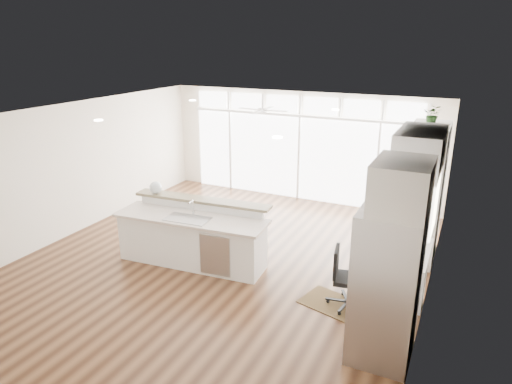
% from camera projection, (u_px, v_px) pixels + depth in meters
% --- Properties ---
extents(floor, '(7.00, 8.00, 0.02)m').
position_uv_depth(floor, '(223.00, 262.00, 8.40)').
color(floor, '#3C2212').
rests_on(floor, ground).
extents(ceiling, '(7.00, 8.00, 0.02)m').
position_uv_depth(ceiling, '(219.00, 115.00, 7.53)').
color(ceiling, silver).
rests_on(ceiling, wall_back).
extents(wall_back, '(7.00, 0.04, 2.70)m').
position_uv_depth(wall_back, '(300.00, 146.00, 11.39)').
color(wall_back, white).
rests_on(wall_back, floor).
extents(wall_front, '(7.00, 0.04, 2.70)m').
position_uv_depth(wall_front, '(23.00, 308.00, 4.54)').
color(wall_front, white).
rests_on(wall_front, floor).
extents(wall_left, '(0.04, 8.00, 2.70)m').
position_uv_depth(wall_left, '(73.00, 169.00, 9.39)').
color(wall_left, white).
rests_on(wall_left, floor).
extents(wall_right, '(0.04, 8.00, 2.70)m').
position_uv_depth(wall_right, '(434.00, 226.00, 6.54)').
color(wall_right, white).
rests_on(wall_right, floor).
extents(glass_wall, '(5.80, 0.06, 2.08)m').
position_uv_depth(glass_wall, '(299.00, 158.00, 11.43)').
color(glass_wall, white).
rests_on(glass_wall, wall_back).
extents(transom_row, '(5.90, 0.06, 0.40)m').
position_uv_depth(transom_row, '(301.00, 105.00, 11.01)').
color(transom_row, white).
rests_on(transom_row, wall_back).
extents(desk_window, '(0.04, 0.85, 0.85)m').
position_uv_depth(desk_window, '(434.00, 206.00, 6.75)').
color(desk_window, white).
rests_on(desk_window, wall_right).
extents(ceiling_fan, '(1.16, 1.16, 0.32)m').
position_uv_depth(ceiling_fan, '(262.00, 105.00, 10.20)').
color(ceiling_fan, white).
rests_on(ceiling_fan, ceiling).
extents(recessed_lights, '(3.40, 3.00, 0.02)m').
position_uv_depth(recessed_lights, '(225.00, 115.00, 7.71)').
color(recessed_lights, white).
rests_on(recessed_lights, ceiling).
extents(oven_cabinet, '(0.64, 1.20, 2.50)m').
position_uv_depth(oven_cabinet, '(423.00, 193.00, 8.24)').
color(oven_cabinet, white).
rests_on(oven_cabinet, floor).
extents(desk_nook, '(0.72, 1.30, 0.76)m').
position_uv_depth(desk_nook, '(403.00, 272.00, 7.26)').
color(desk_nook, white).
rests_on(desk_nook, floor).
extents(upper_cabinets, '(0.64, 1.30, 0.64)m').
position_uv_depth(upper_cabinets, '(420.00, 151.00, 6.61)').
color(upper_cabinets, white).
rests_on(upper_cabinets, wall_right).
extents(refrigerator, '(0.76, 0.90, 2.00)m').
position_uv_depth(refrigerator, '(386.00, 285.00, 5.65)').
color(refrigerator, '#A4A4A8').
rests_on(refrigerator, floor).
extents(fridge_cabinet, '(0.64, 0.90, 0.60)m').
position_uv_depth(fridge_cabinet, '(402.00, 186.00, 5.21)').
color(fridge_cabinet, white).
rests_on(fridge_cabinet, wall_right).
extents(framed_photos, '(0.06, 0.22, 0.80)m').
position_uv_depth(framed_photos, '(437.00, 203.00, 7.33)').
color(framed_photos, black).
rests_on(framed_photos, wall_right).
extents(kitchen_island, '(2.85, 1.27, 1.10)m').
position_uv_depth(kitchen_island, '(191.00, 235.00, 8.18)').
color(kitchen_island, white).
rests_on(kitchen_island, floor).
extents(rug, '(1.03, 0.86, 0.01)m').
position_uv_depth(rug, '(331.00, 303.00, 7.07)').
color(rug, '#31210F').
rests_on(rug, floor).
extents(office_chair, '(0.56, 0.53, 0.94)m').
position_uv_depth(office_chair, '(349.00, 279.00, 6.86)').
color(office_chair, black).
rests_on(office_chair, floor).
extents(fishbowl, '(0.25, 0.25, 0.24)m').
position_uv_depth(fishbowl, '(156.00, 188.00, 8.64)').
color(fishbowl, silver).
rests_on(fishbowl, kitchen_island).
extents(monitor, '(0.10, 0.49, 0.40)m').
position_uv_depth(monitor, '(402.00, 237.00, 7.10)').
color(monitor, black).
rests_on(monitor, desk_nook).
extents(keyboard, '(0.14, 0.30, 0.01)m').
position_uv_depth(keyboard, '(389.00, 247.00, 7.23)').
color(keyboard, silver).
rests_on(keyboard, desk_nook).
extents(potted_plant, '(0.32, 0.35, 0.26)m').
position_uv_depth(potted_plant, '(433.00, 117.00, 7.80)').
color(potted_plant, '#316129').
rests_on(potted_plant, oven_cabinet).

